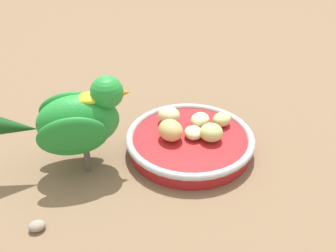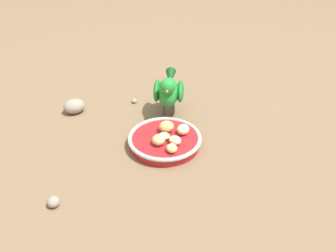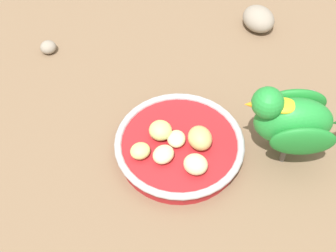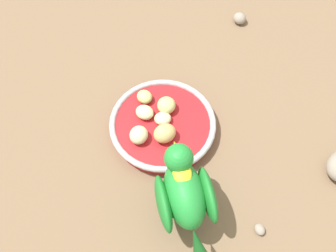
# 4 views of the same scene
# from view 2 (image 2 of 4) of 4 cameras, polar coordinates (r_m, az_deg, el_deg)

# --- Properties ---
(ground_plane) EXTENTS (4.00, 4.00, 0.00)m
(ground_plane) POSITION_cam_2_polar(r_m,az_deg,el_deg) (0.87, 1.29, -3.55)
(ground_plane) COLOR #7A6047
(feeding_bowl) EXTENTS (0.19, 0.19, 0.03)m
(feeding_bowl) POSITION_cam_2_polar(r_m,az_deg,el_deg) (0.87, -0.54, -2.36)
(feeding_bowl) COLOR #AD1E23
(feeding_bowl) RESTS_ON ground_plane
(apple_piece_0) EXTENTS (0.04, 0.04, 0.02)m
(apple_piece_0) POSITION_cam_2_polar(r_m,az_deg,el_deg) (0.86, -0.65, -1.68)
(apple_piece_0) COLOR beige
(apple_piece_0) RESTS_ON feeding_bowl
(apple_piece_1) EXTENTS (0.04, 0.04, 0.02)m
(apple_piece_1) POSITION_cam_2_polar(r_m,az_deg,el_deg) (0.84, 1.18, -2.36)
(apple_piece_1) COLOR beige
(apple_piece_1) RESTS_ON feeding_bowl
(apple_piece_2) EXTENTS (0.04, 0.04, 0.03)m
(apple_piece_2) POSITION_cam_2_polar(r_m,az_deg,el_deg) (0.88, -0.25, -0.10)
(apple_piece_2) COLOR tan
(apple_piece_2) RESTS_ON feeding_bowl
(apple_piece_3) EXTENTS (0.03, 0.03, 0.02)m
(apple_piece_3) POSITION_cam_2_polar(r_m,az_deg,el_deg) (0.81, 0.64, -3.68)
(apple_piece_3) COLOR #C6D17A
(apple_piece_3) RESTS_ON feeding_bowl
(apple_piece_4) EXTENTS (0.05, 0.05, 0.03)m
(apple_piece_4) POSITION_cam_2_polar(r_m,az_deg,el_deg) (0.83, -1.47, -2.41)
(apple_piece_4) COLOR #C6D17A
(apple_piece_4) RESTS_ON feeding_bowl
(apple_piece_5) EXTENTS (0.05, 0.05, 0.03)m
(apple_piece_5) POSITION_cam_2_polar(r_m,az_deg,el_deg) (0.87, 2.51, -0.58)
(apple_piece_5) COLOR beige
(apple_piece_5) RESTS_ON feeding_bowl
(parrot) EXTENTS (0.12, 0.18, 0.13)m
(parrot) POSITION_cam_2_polar(r_m,az_deg,el_deg) (0.97, 0.10, 5.95)
(parrot) COLOR #59544C
(parrot) RESTS_ON ground_plane
(rock_large) EXTENTS (0.07, 0.06, 0.04)m
(rock_large) POSITION_cam_2_polar(r_m,az_deg,el_deg) (1.04, -15.20, 3.18)
(rock_large) COLOR gray
(rock_large) RESTS_ON ground_plane
(pebble_0) EXTENTS (0.03, 0.03, 0.02)m
(pebble_0) POSITION_cam_2_polar(r_m,az_deg,el_deg) (0.75, -18.37, -11.76)
(pebble_0) COLOR gray
(pebble_0) RESTS_ON ground_plane
(pebble_1) EXTENTS (0.02, 0.02, 0.01)m
(pebble_1) POSITION_cam_2_polar(r_m,az_deg,el_deg) (1.06, -5.57, 4.15)
(pebble_1) COLOR gray
(pebble_1) RESTS_ON ground_plane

